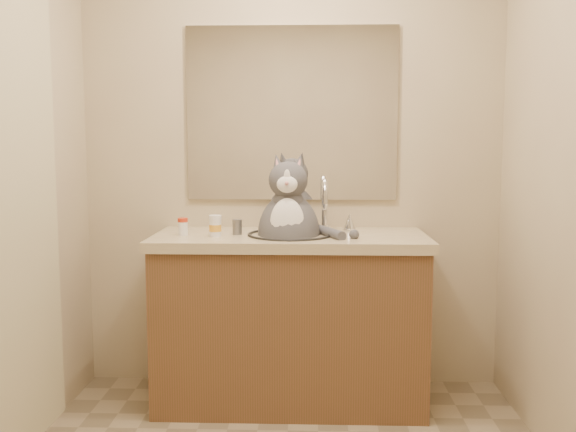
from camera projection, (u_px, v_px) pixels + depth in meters
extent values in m
cube|color=#C0B38D|center=(292.00, 161.00, 3.40)|extent=(2.20, 0.01, 2.40)
cube|color=#C0B38D|center=(241.00, 213.00, 0.90)|extent=(2.20, 0.01, 2.40)
cube|color=brown|center=(290.00, 324.00, 3.20)|extent=(1.30, 0.55, 0.80)
cube|color=beige|center=(290.00, 240.00, 3.15)|extent=(1.34, 0.59, 0.05)
torus|color=black|center=(290.00, 235.00, 3.13)|extent=(0.42, 0.42, 0.02)
ellipsoid|color=white|center=(290.00, 250.00, 3.14)|extent=(0.40, 0.40, 0.15)
cylinder|color=silver|center=(324.00, 211.00, 3.28)|extent=(0.03, 0.03, 0.18)
torus|color=silver|center=(325.00, 195.00, 3.20)|extent=(0.03, 0.16, 0.16)
cone|color=silver|center=(350.00, 221.00, 3.28)|extent=(0.06, 0.06, 0.08)
cube|color=white|center=(292.00, 114.00, 3.35)|extent=(1.10, 0.02, 0.90)
ellipsoid|color=#4D4E53|center=(289.00, 235.00, 3.14)|extent=(0.32, 0.35, 0.41)
ellipsoid|color=white|center=(287.00, 225.00, 3.03)|extent=(0.17, 0.10, 0.26)
ellipsoid|color=#4D4E53|center=(288.00, 180.00, 3.06)|extent=(0.19, 0.17, 0.18)
ellipsoid|color=white|center=(287.00, 184.00, 2.99)|extent=(0.10, 0.05, 0.08)
sphere|color=#D88C8C|center=(287.00, 183.00, 2.96)|extent=(0.02, 0.02, 0.02)
cone|color=#4D4E53|center=(277.00, 162.00, 3.07)|extent=(0.08, 0.07, 0.09)
cone|color=#4D4E53|center=(299.00, 162.00, 3.07)|extent=(0.08, 0.07, 0.09)
cylinder|color=#4D4E53|center=(330.00, 232.00, 3.09)|extent=(0.15, 0.27, 0.05)
cylinder|color=white|center=(183.00, 229.00, 3.12)|extent=(0.06, 0.06, 0.07)
cylinder|color=red|center=(183.00, 220.00, 3.11)|extent=(0.06, 0.06, 0.02)
cylinder|color=white|center=(215.00, 228.00, 3.08)|extent=(0.07, 0.07, 0.08)
cylinder|color=gold|center=(215.00, 228.00, 3.08)|extent=(0.07, 0.07, 0.03)
cylinder|color=white|center=(215.00, 217.00, 3.07)|extent=(0.07, 0.07, 0.02)
cylinder|color=slate|center=(237.00, 227.00, 3.14)|extent=(0.05, 0.05, 0.08)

